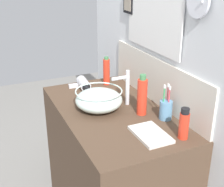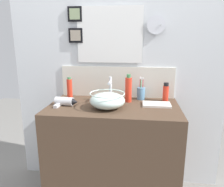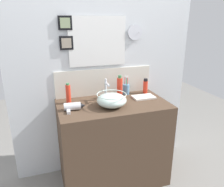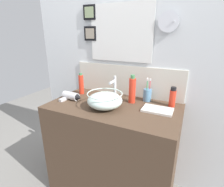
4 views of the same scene
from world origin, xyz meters
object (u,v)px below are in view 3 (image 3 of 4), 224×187
Objects in this scene: glass_bowl_sink at (112,100)px; lotion_bottle at (120,87)px; spray_bottle at (68,94)px; faucet at (106,88)px; toothbrush_cup at (126,89)px; hand_towel at (144,97)px; hair_drier at (74,107)px; soap_dispenser at (145,86)px.

lotion_bottle is at bearing 52.88° from glass_bowl_sink.
glass_bowl_sink is 1.37× the size of spray_bottle.
spray_bottle is (-0.36, 0.03, -0.03)m from faucet.
toothbrush_cup is at bearing 48.32° from glass_bowl_sink.
glass_bowl_sink is 1.26× the size of faucet.
hand_towel is at bearing -53.16° from toothbrush_cup.
toothbrush_cup is at bearing 7.80° from spray_bottle.
lotion_bottle reaches higher than toothbrush_cup.
spray_bottle is 0.90× the size of hand_towel.
faucet is 0.29m from toothbrush_cup.
glass_bowl_sink is at bearing -29.30° from spray_bottle.
hair_drier is 1.20× the size of soap_dispenser.
soap_dispenser is at bearing 10.05° from faucet.
faucet is 0.91× the size of lotion_bottle.
hair_drier is at bearing -156.89° from faucet.
spray_bottle is 0.83m from soap_dispenser.
toothbrush_cup is at bearing 23.73° from hair_drier.
spray_bottle is (-0.51, 0.00, -0.01)m from lotion_bottle.
toothbrush_cup reaches higher than hand_towel.
faucet is at bearing 90.00° from glass_bowl_sink.
faucet is at bearing -5.12° from spray_bottle.
toothbrush_cup is 0.90× the size of hand_towel.
glass_bowl_sink reaches higher than hand_towel.
hair_drier is at bearing -156.27° from toothbrush_cup.
hair_drier reaches higher than hand_towel.
spray_bottle is at bearing 173.64° from hand_towel.
faucet is (0.00, 0.17, 0.06)m from glass_bowl_sink.
hair_drier is at bearing -83.34° from spray_bottle.
glass_bowl_sink is 0.34m from hair_drier.
hand_towel is (0.38, -0.05, -0.12)m from faucet.
hair_drier is at bearing -160.58° from lotion_bottle.
spray_bottle is (-0.02, 0.18, 0.06)m from hair_drier.
spray_bottle is at bearing -176.55° from soap_dispenser.
lotion_bottle is (0.15, 0.20, 0.05)m from glass_bowl_sink.
toothbrush_cup is 0.21m from soap_dispenser.
hair_drier is 0.96× the size of spray_bottle.
glass_bowl_sink reaches higher than hair_drier.
glass_bowl_sink is at bearing -131.68° from toothbrush_cup.
faucet is 1.34× the size of soap_dispenser.
spray_bottle reaches higher than glass_bowl_sink.
faucet reaches higher than glass_bowl_sink.
toothbrush_cup is at bearing 24.55° from faucet.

